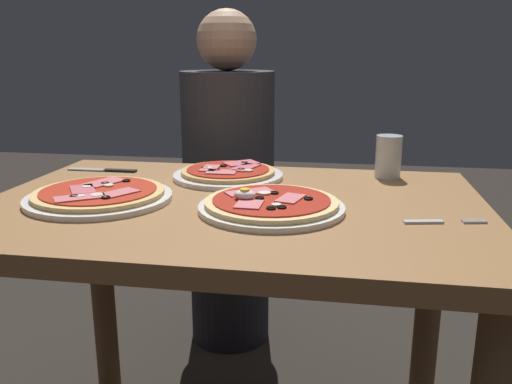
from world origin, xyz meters
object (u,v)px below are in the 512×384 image
object	(u,v)px
knife	(107,170)
diner_person	(229,192)
dining_table	(234,255)
pizza_across_right	(99,195)
fork	(438,222)
water_glass_near	(388,159)
pizza_across_left	(228,174)
pizza_foreground	(271,205)

from	to	relation	value
knife	diner_person	bearing A→B (deg)	62.48
dining_table	pizza_across_right	size ratio (longest dim) A/B	3.43
diner_person	fork	bearing A→B (deg)	126.83
dining_table	pizza_across_right	distance (m)	0.32
knife	fork	bearing A→B (deg)	-21.42
water_glass_near	diner_person	xyz separation A→B (m)	(-0.51, 0.40, -0.21)
pizza_across_left	fork	bearing A→B (deg)	-32.03
pizza_across_right	diner_person	distance (m)	0.77
fork	dining_table	bearing A→B (deg)	168.21
pizza_foreground	pizza_across_right	distance (m)	0.38
pizza_across_left	diner_person	bearing A→B (deg)	102.59
pizza_across_left	dining_table	bearing A→B (deg)	-74.55
dining_table	pizza_across_left	xyz separation A→B (m)	(-0.06, 0.21, 0.14)
dining_table	diner_person	bearing A→B (deg)	103.47
dining_table	diner_person	size ratio (longest dim) A/B	0.92
dining_table	diner_person	distance (m)	0.71
water_glass_near	diner_person	world-z (taller)	diner_person
dining_table	knife	world-z (taller)	knife
pizza_foreground	pizza_across_left	world-z (taller)	pizza_foreground
fork	knife	bearing A→B (deg)	158.58
pizza_across_left	knife	size ratio (longest dim) A/B	1.45
pizza_foreground	fork	size ratio (longest dim) A/B	1.90
pizza_foreground	diner_person	xyz separation A→B (m)	(-0.26, 0.75, -0.18)
pizza_foreground	fork	bearing A→B (deg)	-4.81
water_glass_near	fork	distance (m)	0.38
water_glass_near	pizza_foreground	bearing A→B (deg)	-126.41
pizza_foreground	pizza_across_right	size ratio (longest dim) A/B	0.95
water_glass_near	knife	xyz separation A→B (m)	(-0.75, -0.05, -0.04)
pizza_across_left	fork	xyz separation A→B (m)	(0.47, -0.30, -0.01)
pizza_foreground	water_glass_near	bearing A→B (deg)	53.59
pizza_across_left	pizza_across_right	size ratio (longest dim) A/B	0.89
pizza_foreground	diner_person	size ratio (longest dim) A/B	0.25
dining_table	knife	size ratio (longest dim) A/B	5.56
pizza_across_left	pizza_across_right	bearing A→B (deg)	-131.92
pizza_foreground	water_glass_near	xyz separation A→B (m)	(0.26, 0.35, 0.03)
fork	pizza_foreground	bearing A→B (deg)	175.19
dining_table	water_glass_near	xyz separation A→B (m)	(0.35, 0.29, 0.17)
fork	knife	world-z (taller)	knife
pizza_foreground	knife	distance (m)	0.57
dining_table	pizza_across_right	xyz separation A→B (m)	(-0.29, -0.05, 0.14)
pizza_foreground	pizza_across_left	size ratio (longest dim) A/B	1.06
dining_table	water_glass_near	bearing A→B (deg)	39.62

